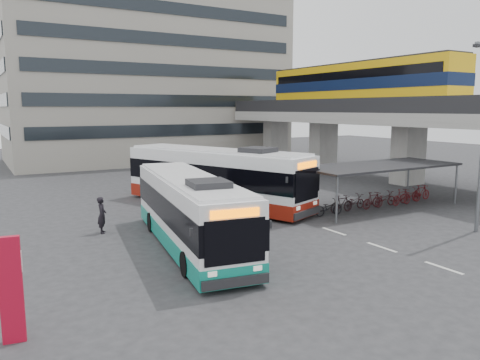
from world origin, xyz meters
TOP-DOWN VIEW (x-y plane):
  - ground at (0.00, 0.00)m, footprint 120.00×120.00m
  - viaduct at (17.00, 13.01)m, footprint 8.00×32.00m
  - bike_shelter at (8.47, 3.00)m, footprint 10.00×4.00m
  - office_block at (6.00, 36.00)m, footprint 30.00×15.00m
  - road_markings at (2.50, -3.00)m, footprint 0.15×7.60m
  - bus_main at (0.36, 8.11)m, footprint 7.14×12.59m
  - bus_teal at (-4.44, 1.24)m, footprint 4.09×11.21m
  - pedestrian at (-7.13, 5.30)m, footprint 0.58×0.72m
  - sign_totem_south at (-11.68, -4.10)m, footprint 0.59×0.26m

SIDE VIEW (x-z plane):
  - ground at x=0.00m, z-range 0.00..0.00m
  - road_markings at x=2.50m, z-range 0.00..0.01m
  - pedestrian at x=-7.13m, z-range 0.00..1.73m
  - bike_shelter at x=8.47m, z-range 0.03..2.57m
  - sign_totem_south at x=-11.68m, z-range 0.04..2.78m
  - bus_teal at x=-4.44m, z-range -0.12..3.13m
  - bus_main at x=0.36m, z-range -0.13..3.56m
  - viaduct at x=17.00m, z-range 1.39..11.07m
  - office_block at x=6.00m, z-range 0.00..25.00m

